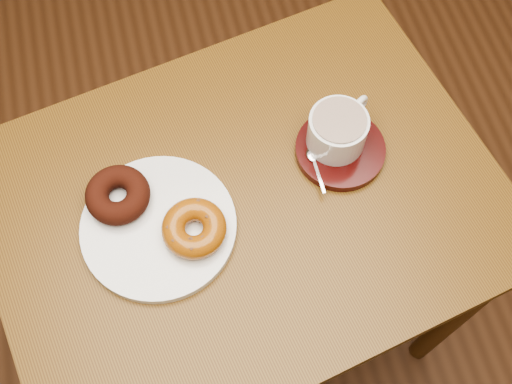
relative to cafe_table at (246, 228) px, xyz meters
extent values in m
plane|color=#4E2D18|center=(0.10, 0.17, -0.67)|extent=(6.00, 6.00, 0.00)
cube|color=brown|center=(0.00, 0.00, 0.11)|extent=(0.96, 0.79, 0.03)
cylinder|color=#4F3116|center=(0.43, -0.20, -0.29)|extent=(0.05, 0.05, 0.76)
cylinder|color=#4F3116|center=(-0.43, 0.20, -0.29)|extent=(0.05, 0.05, 0.76)
cylinder|color=#4F3116|center=(0.32, 0.34, -0.29)|extent=(0.05, 0.05, 0.76)
cylinder|color=silver|center=(-0.15, -0.02, 0.13)|extent=(0.32, 0.32, 0.02)
torus|color=#36130A|center=(-0.20, 0.04, 0.16)|extent=(0.15, 0.15, 0.04)
torus|color=#985210|center=(-0.09, -0.04, 0.16)|extent=(0.13, 0.13, 0.04)
cube|color=#52301B|center=(-0.06, -0.04, 0.18)|extent=(0.01, 0.00, 0.00)
cube|color=#52301B|center=(-0.06, -0.03, 0.18)|extent=(0.01, 0.01, 0.00)
cube|color=#52301B|center=(-0.07, -0.02, 0.18)|extent=(0.01, 0.01, 0.00)
cube|color=#52301B|center=(-0.08, -0.01, 0.18)|extent=(0.01, 0.01, 0.00)
cube|color=#52301B|center=(-0.10, -0.01, 0.18)|extent=(0.01, 0.01, 0.00)
cube|color=#52301B|center=(-0.11, -0.02, 0.18)|extent=(0.01, 0.01, 0.00)
cube|color=#52301B|center=(-0.12, -0.03, 0.18)|extent=(0.01, 0.01, 0.00)
cube|color=#52301B|center=(-0.12, -0.04, 0.18)|extent=(0.01, 0.01, 0.00)
cube|color=#52301B|center=(-0.12, -0.05, 0.18)|extent=(0.01, 0.01, 0.00)
cube|color=#52301B|center=(-0.12, -0.06, 0.18)|extent=(0.01, 0.01, 0.00)
cube|color=#52301B|center=(-0.11, -0.07, 0.18)|extent=(0.01, 0.01, 0.00)
cube|color=#52301B|center=(-0.10, -0.08, 0.18)|extent=(0.01, 0.01, 0.00)
cube|color=#52301B|center=(-0.08, -0.08, 0.18)|extent=(0.01, 0.01, 0.00)
cube|color=#52301B|center=(-0.07, -0.07, 0.18)|extent=(0.01, 0.01, 0.00)
cube|color=#52301B|center=(-0.06, -0.06, 0.18)|extent=(0.01, 0.01, 0.00)
cylinder|color=#320706|center=(0.18, 0.05, 0.14)|extent=(0.16, 0.16, 0.02)
cylinder|color=silver|center=(0.18, 0.06, 0.18)|extent=(0.10, 0.10, 0.07)
cylinder|color=#4F2A1B|center=(0.18, 0.06, 0.21)|extent=(0.09, 0.09, 0.00)
torus|color=silver|center=(0.22, 0.10, 0.18)|extent=(0.04, 0.04, 0.05)
ellipsoid|color=silver|center=(0.13, 0.05, 0.15)|extent=(0.02, 0.03, 0.01)
cube|color=silver|center=(0.13, 0.01, 0.15)|extent=(0.01, 0.07, 0.00)
camera|label=1|loc=(-0.09, -0.44, 1.10)|focal=45.00mm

